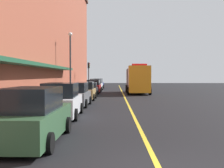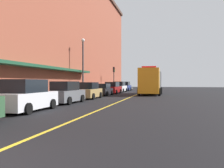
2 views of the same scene
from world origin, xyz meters
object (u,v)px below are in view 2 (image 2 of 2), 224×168
object	(u,v)px
parked_car_3	(89,91)
parked_car_7	(125,86)
parked_car_6	(119,87)
parked_car_1	(27,96)
parked_car_2	(66,93)
parking_meter_1	(99,87)
parked_car_4	(103,90)
traffic_light_near	(114,74)
utility_truck	(151,82)
street_lamp_left	(83,60)
parked_car_5	(113,88)

from	to	relation	value
parked_car_3	parked_car_7	world-z (taller)	parked_car_7
parked_car_6	parked_car_1	bearing A→B (deg)	-178.56
parked_car_2	parking_meter_1	size ratio (longest dim) A/B	3.26
parked_car_4	traffic_light_near	size ratio (longest dim) A/B	0.97
parked_car_3	parked_car_7	distance (m)	22.96
parked_car_7	parking_meter_1	world-z (taller)	parked_car_7
parked_car_2	utility_truck	xyz separation A→B (m)	(5.89, 15.25, 0.95)
parked_car_2	parked_car_6	size ratio (longest dim) A/B	1.01
parked_car_1	street_lamp_left	size ratio (longest dim) A/B	0.68
parked_car_1	parked_car_3	size ratio (longest dim) A/B	1.12
parked_car_7	street_lamp_left	xyz separation A→B (m)	(-1.92, -19.14, 3.56)
parked_car_4	traffic_light_near	bearing A→B (deg)	6.16
utility_truck	parked_car_6	bearing A→B (deg)	-140.54
traffic_light_near	parking_meter_1	bearing A→B (deg)	-90.38
parked_car_1	utility_truck	world-z (taller)	utility_truck
parking_meter_1	parked_car_1	bearing A→B (deg)	-86.28
parked_car_2	parked_car_6	bearing A→B (deg)	1.52
parked_car_7	parked_car_2	bearing A→B (deg)	-179.21
utility_truck	street_lamp_left	size ratio (longest dim) A/B	1.26
parking_meter_1	street_lamp_left	bearing A→B (deg)	-96.70
parked_car_1	traffic_light_near	distance (m)	29.44
parked_car_4	parked_car_7	distance (m)	16.98
parked_car_7	parked_car_5	bearing A→B (deg)	-178.96
parked_car_3	parked_car_6	distance (m)	17.00
parked_car_7	parking_meter_1	bearing A→B (deg)	175.32
street_lamp_left	traffic_light_near	size ratio (longest dim) A/B	1.61
parked_car_5	traffic_light_near	bearing A→B (deg)	11.31
parked_car_6	street_lamp_left	xyz separation A→B (m)	(-1.93, -13.18, 3.55)
parked_car_1	parked_car_5	bearing A→B (deg)	-1.52
parked_car_2	parking_meter_1	distance (m)	14.60
parked_car_5	utility_truck	xyz separation A→B (m)	(5.87, -1.71, 0.97)
parked_car_4	parked_car_6	xyz separation A→B (m)	(-0.01, 11.02, 0.12)
parked_car_1	parking_meter_1	distance (m)	20.09
parked_car_1	street_lamp_left	world-z (taller)	street_lamp_left
parked_car_1	parked_car_4	xyz separation A→B (m)	(0.04, 17.10, -0.16)
parked_car_1	parked_car_3	xyz separation A→B (m)	(0.14, 11.11, -0.08)
parked_car_6	traffic_light_near	xyz separation A→B (m)	(-1.27, 1.22, 2.31)
parked_car_2	utility_truck	size ratio (longest dim) A/B	0.49
parked_car_3	parking_meter_1	bearing A→B (deg)	9.31
traffic_light_near	parked_car_3	bearing A→B (deg)	-85.65
parked_car_4	street_lamp_left	world-z (taller)	street_lamp_left
parked_car_6	parked_car_7	xyz separation A→B (m)	(-0.02, 5.96, -0.01)
parked_car_2	parked_car_3	world-z (taller)	parked_car_2
parked_car_4	traffic_light_near	distance (m)	12.54
parked_car_1	utility_truck	xyz separation A→B (m)	(5.96, 20.76, 0.90)
utility_truck	traffic_light_near	size ratio (longest dim) A/B	2.04
parked_car_3	traffic_light_near	xyz separation A→B (m)	(-1.39, 18.22, 2.35)
utility_truck	traffic_light_near	bearing A→B (deg)	-139.39
parked_car_3	parked_car_6	xyz separation A→B (m)	(-0.11, 17.00, 0.04)
utility_truck	traffic_light_near	world-z (taller)	traffic_light_near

